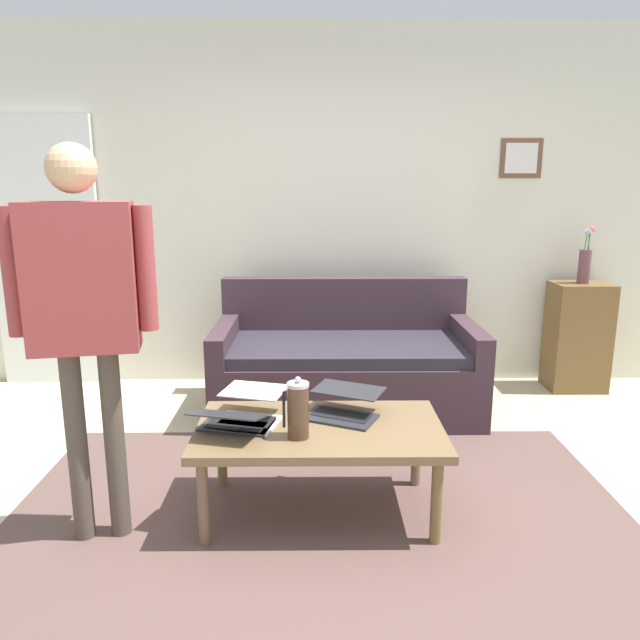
# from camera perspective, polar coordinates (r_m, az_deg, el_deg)

# --- Properties ---
(ground_plane) EXTENTS (7.68, 7.68, 0.00)m
(ground_plane) POSITION_cam_1_polar(r_m,az_deg,el_deg) (2.91, 0.26, -19.21)
(ground_plane) COLOR #BCB08E
(area_rug) EXTENTS (2.97, 2.08, 0.01)m
(area_rug) POSITION_cam_1_polar(r_m,az_deg,el_deg) (2.94, -0.03, -18.78)
(area_rug) COLOR brown
(area_rug) RESTS_ON ground_plane
(back_wall) EXTENTS (7.04, 0.11, 2.70)m
(back_wall) POSITION_cam_1_polar(r_m,az_deg,el_deg) (4.67, -0.07, 10.46)
(back_wall) COLOR beige
(back_wall) RESTS_ON ground_plane
(interior_door) EXTENTS (0.82, 0.09, 2.05)m
(interior_door) POSITION_cam_1_polar(r_m,az_deg,el_deg) (5.04, -24.69, 5.76)
(interior_door) COLOR white
(interior_door) RESTS_ON ground_plane
(couch) EXTENTS (1.78, 0.90, 0.88)m
(couch) POSITION_cam_1_polar(r_m,az_deg,el_deg) (4.17, 2.47, -4.45)
(couch) COLOR #3C2A33
(couch) RESTS_ON ground_plane
(coffee_table) EXTENTS (1.15, 0.66, 0.44)m
(coffee_table) POSITION_cam_1_polar(r_m,az_deg,el_deg) (2.85, -0.04, -10.95)
(coffee_table) COLOR brown
(coffee_table) RESTS_ON ground_plane
(laptop_left) EXTENTS (0.43, 0.42, 0.12)m
(laptop_left) POSITION_cam_1_polar(r_m,az_deg,el_deg) (2.93, 2.23, -8.35)
(laptop_left) COLOR #28282D
(laptop_left) RESTS_ON coffee_table
(laptop_center) EXTENTS (0.37, 0.42, 0.13)m
(laptop_center) POSITION_cam_1_polar(r_m,az_deg,el_deg) (2.89, -6.83, -8.67)
(laptop_center) COLOR silver
(laptop_center) RESTS_ON coffee_table
(laptop_right) EXTENTS (0.39, 0.38, 0.13)m
(laptop_right) POSITION_cam_1_polar(r_m,az_deg,el_deg) (2.80, -8.25, -9.60)
(laptop_right) COLOR #28282D
(laptop_right) RESTS_ON coffee_table
(french_press) EXTENTS (0.12, 0.10, 0.28)m
(french_press) POSITION_cam_1_polar(r_m,az_deg,el_deg) (2.66, -2.12, -8.59)
(french_press) COLOR #4C3323
(french_press) RESTS_ON coffee_table
(side_shelf) EXTENTS (0.42, 0.32, 0.82)m
(side_shelf) POSITION_cam_1_polar(r_m,az_deg,el_deg) (4.95, 23.40, -1.46)
(side_shelf) COLOR brown
(side_shelf) RESTS_ON ground_plane
(flower_vase) EXTENTS (0.09, 0.09, 0.42)m
(flower_vase) POSITION_cam_1_polar(r_m,az_deg,el_deg) (4.85, 24.03, 5.12)
(flower_vase) COLOR brown
(flower_vase) RESTS_ON side_shelf
(person_standing) EXTENTS (0.60, 0.27, 1.71)m
(person_standing) POSITION_cam_1_polar(r_m,az_deg,el_deg) (2.64, -21.76, 2.08)
(person_standing) COLOR #4D4238
(person_standing) RESTS_ON ground_plane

